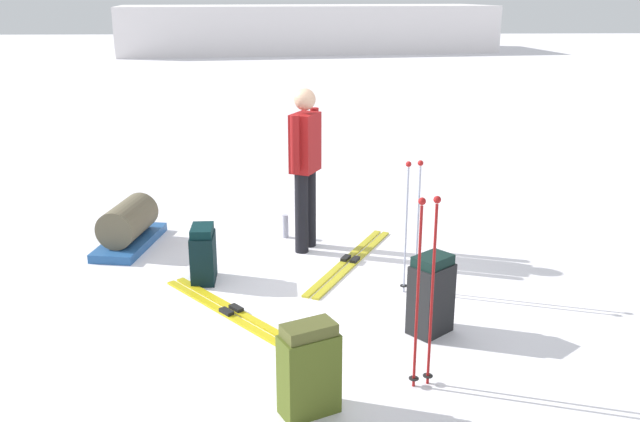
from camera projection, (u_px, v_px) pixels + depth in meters
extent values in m
plane|color=white|center=(320.00, 281.00, 6.54)|extent=(80.00, 80.00, 0.00)
cube|color=white|center=(307.00, 29.00, 31.41)|extent=(17.07, 7.26, 2.03)
cylinder|color=black|center=(302.00, 213.00, 7.16)|extent=(0.14, 0.14, 0.85)
cylinder|color=black|center=(309.00, 208.00, 7.34)|extent=(0.14, 0.14, 0.85)
cube|color=maroon|center=(305.00, 143.00, 7.03)|extent=(0.34, 0.40, 0.60)
cylinder|color=maroon|center=(295.00, 144.00, 6.81)|extent=(0.09, 0.09, 0.58)
cylinder|color=maroon|center=(314.00, 135.00, 7.23)|extent=(0.09, 0.09, 0.58)
sphere|color=tan|center=(305.00, 99.00, 6.90)|extent=(0.22, 0.22, 0.22)
cube|color=gold|center=(227.00, 314.00, 5.85)|extent=(1.23, 1.44, 0.02)
cube|color=black|center=(227.00, 311.00, 5.85)|extent=(0.14, 0.15, 0.03)
cube|color=gold|center=(236.00, 311.00, 5.92)|extent=(1.23, 1.44, 0.02)
cube|color=black|center=(236.00, 308.00, 5.91)|extent=(0.14, 0.15, 0.03)
cube|color=gold|center=(346.00, 260.00, 7.02)|extent=(0.92, 1.77, 0.02)
cube|color=black|center=(346.00, 258.00, 7.02)|extent=(0.12, 0.15, 0.03)
cube|color=gold|center=(355.00, 262.00, 6.99)|extent=(0.92, 1.77, 0.02)
cube|color=black|center=(355.00, 260.00, 6.98)|extent=(0.12, 0.15, 0.03)
cube|color=black|center=(431.00, 299.00, 5.49)|extent=(0.40, 0.39, 0.58)
cube|color=black|center=(433.00, 261.00, 5.39)|extent=(0.36, 0.35, 0.08)
cube|color=#47541A|center=(309.00, 374.00, 4.43)|extent=(0.42, 0.35, 0.55)
cube|color=#4C4F23|center=(309.00, 330.00, 4.33)|extent=(0.38, 0.31, 0.08)
cube|color=black|center=(203.00, 258.00, 6.49)|extent=(0.22, 0.36, 0.46)
cube|color=black|center=(202.00, 231.00, 6.41)|extent=(0.20, 0.32, 0.08)
cylinder|color=#ACB1C6|center=(406.00, 231.00, 6.14)|extent=(0.02, 0.02, 1.17)
sphere|color=#A51919|center=(409.00, 164.00, 5.95)|extent=(0.05, 0.05, 0.05)
cylinder|color=black|center=(404.00, 286.00, 6.30)|extent=(0.07, 0.07, 0.01)
cylinder|color=#ACB1C6|center=(418.00, 230.00, 6.17)|extent=(0.02, 0.02, 1.17)
sphere|color=#A51919|center=(421.00, 163.00, 5.99)|extent=(0.05, 0.05, 0.05)
cylinder|color=black|center=(415.00, 284.00, 6.33)|extent=(0.07, 0.07, 0.01)
cylinder|color=maroon|center=(417.00, 300.00, 4.61)|extent=(0.02, 0.02, 1.31)
sphere|color=#A51919|center=(422.00, 201.00, 4.40)|extent=(0.05, 0.05, 0.05)
cylinder|color=black|center=(414.00, 378.00, 4.79)|extent=(0.07, 0.07, 0.01)
cylinder|color=maroon|center=(432.00, 298.00, 4.64)|extent=(0.02, 0.02, 1.31)
sphere|color=#A51919|center=(437.00, 200.00, 4.43)|extent=(0.05, 0.05, 0.05)
cylinder|color=black|center=(428.00, 376.00, 4.82)|extent=(0.07, 0.07, 0.01)
cube|color=#225293|center=(130.00, 242.00, 7.44)|extent=(0.62, 1.16, 0.09)
cylinder|color=brown|center=(128.00, 220.00, 7.37)|extent=(0.52, 0.82, 0.40)
cylinder|color=#ADAEC1|center=(285.00, 226.00, 7.67)|extent=(0.07, 0.07, 0.26)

